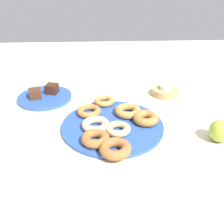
{
  "coord_description": "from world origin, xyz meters",
  "views": [
    {
      "loc": [
        -0.04,
        -0.72,
        0.46
      ],
      "look_at": [
        0.0,
        0.03,
        0.04
      ],
      "focal_mm": 40.13,
      "sensor_mm": 36.0,
      "label": 1
    }
  ],
  "objects": [
    {
      "name": "donut_7",
      "position": [
        0.06,
        0.06,
        0.03
      ],
      "size": [
        0.1,
        0.1,
        0.03
      ],
      "primitive_type": "torus",
      "rotation": [
        0.0,
        0.0,
        3.06
      ],
      "color": "#BC7A3D",
      "rests_on": "donut_plate"
    },
    {
      "name": "donut_0",
      "position": [
        0.11,
        0.01,
        0.03
      ],
      "size": [
        0.11,
        0.11,
        0.03
      ],
      "primitive_type": "torus",
      "rotation": [
        0.0,
        0.0,
        1.25
      ],
      "color": "#AD6B33",
      "rests_on": "donut_plate"
    },
    {
      "name": "tealight",
      "position": [
        0.24,
        0.24,
        0.04
      ],
      "size": [
        0.05,
        0.05,
        0.01
      ],
      "primitive_type": "cylinder",
      "color": "silver",
      "rests_on": "candle_holder"
    },
    {
      "name": "donut_2",
      "position": [
        -0.02,
        0.15,
        0.02
      ],
      "size": [
        0.11,
        0.11,
        0.02
      ],
      "primitive_type": "torus",
      "rotation": [
        0.0,
        0.0,
        5.12
      ],
      "color": "#BC7A3D",
      "rests_on": "donut_plate"
    },
    {
      "name": "ground_plane",
      "position": [
        0.0,
        0.0,
        0.0
      ],
      "size": [
        2.4,
        2.4,
        0.0
      ],
      "primitive_type": "plane",
      "color": "beige"
    },
    {
      "name": "cake_plate",
      "position": [
        -0.27,
        0.23,
        0.01
      ],
      "size": [
        0.22,
        0.22,
        0.01
      ],
      "primitive_type": "cylinder",
      "color": "#284C9E",
      "rests_on": "ground_plane"
    },
    {
      "name": "donut_4",
      "position": [
        -0.06,
        -0.1,
        0.03
      ],
      "size": [
        0.09,
        0.09,
        0.03
      ],
      "primitive_type": "torus",
      "rotation": [
        0.0,
        0.0,
        3.21
      ],
      "color": "#995B2D",
      "rests_on": "donut_plate"
    },
    {
      "name": "donut_plate",
      "position": [
        0.0,
        0.0,
        0.01
      ],
      "size": [
        0.35,
        0.35,
        0.01
      ],
      "primitive_type": "cylinder",
      "color": "#284C9E",
      "rests_on": "ground_plane"
    },
    {
      "name": "donut_6",
      "position": [
        0.0,
        -0.15,
        0.03
      ],
      "size": [
        0.09,
        0.09,
        0.03
      ],
      "primitive_type": "torus",
      "rotation": [
        0.0,
        0.0,
        6.28
      ],
      "color": "#995B2D",
      "rests_on": "donut_plate"
    },
    {
      "name": "candle_holder",
      "position": [
        0.24,
        0.24,
        0.01
      ],
      "size": [
        0.11,
        0.11,
        0.03
      ],
      "primitive_type": "cylinder",
      "color": "tan",
      "rests_on": "ground_plane"
    },
    {
      "name": "brownie_near",
      "position": [
        -0.3,
        0.21,
        0.03
      ],
      "size": [
        0.06,
        0.06,
        0.04
      ],
      "primitive_type": "cube",
      "rotation": [
        0.0,
        0.0,
        0.31
      ],
      "color": "#472819",
      "rests_on": "cake_plate"
    },
    {
      "name": "donut_3",
      "position": [
        -0.08,
        0.07,
        0.02
      ],
      "size": [
        0.12,
        0.12,
        0.02
      ],
      "primitive_type": "torus",
      "rotation": [
        0.0,
        0.0,
        2.71
      ],
      "color": "#AD6B33",
      "rests_on": "donut_plate"
    },
    {
      "name": "brownie_far",
      "position": [
        -0.24,
        0.26,
        0.03
      ],
      "size": [
        0.06,
        0.06,
        0.04
      ],
      "primitive_type": "cube",
      "rotation": [
        0.0,
        0.0,
        -0.24
      ],
      "color": "#381E14",
      "rests_on": "cake_plate"
    },
    {
      "name": "apple",
      "position": [
        0.33,
        -0.09,
        0.03
      ],
      "size": [
        0.07,
        0.07,
        0.07
      ],
      "primitive_type": "sphere",
      "color": "#93AD38",
      "rests_on": "ground_plane"
    },
    {
      "name": "donut_1",
      "position": [
        0.02,
        -0.05,
        0.02
      ],
      "size": [
        0.09,
        0.09,
        0.02
      ],
      "primitive_type": "torus",
      "rotation": [
        0.0,
        0.0,
        1.71
      ],
      "color": "tan",
      "rests_on": "donut_plate"
    },
    {
      "name": "donut_5",
      "position": [
        -0.06,
        -0.02,
        0.02
      ],
      "size": [
        0.12,
        0.12,
        0.03
      ],
      "primitive_type": "torus",
      "rotation": [
        0.0,
        0.0,
        0.35
      ],
      "color": "#EABC84",
      "rests_on": "donut_plate"
    }
  ]
}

